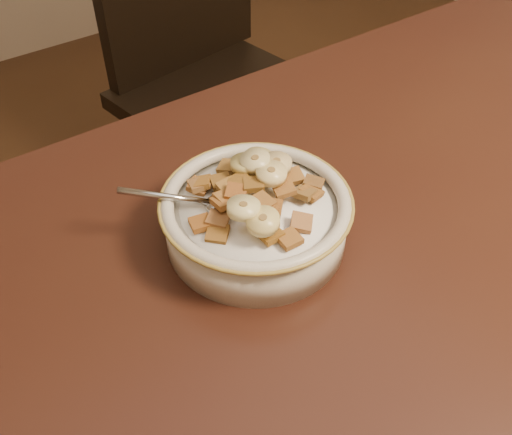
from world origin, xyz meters
TOP-DOWN VIEW (x-y plane):
  - chair at (0.16, 0.82)m, footprint 0.49×0.49m
  - cereal_bowl at (-0.24, 0.17)m, footprint 0.18×0.18m
  - milk at (-0.24, 0.17)m, footprint 0.15×0.15m
  - spoon at (-0.26, 0.19)m, footprint 0.06×0.05m
  - cereal_square_0 at (-0.27, 0.18)m, footprint 0.02×0.02m
  - cereal_square_1 at (-0.22, 0.12)m, footprint 0.03×0.03m
  - cereal_square_2 at (-0.26, 0.18)m, footprint 0.02×0.02m
  - cereal_square_3 at (-0.27, 0.22)m, footprint 0.02×0.02m
  - cereal_square_4 at (-0.24, 0.11)m, footprint 0.02×0.02m
  - cereal_square_5 at (-0.22, 0.20)m, footprint 0.03×0.03m
  - cereal_square_6 at (-0.28, 0.17)m, footprint 0.03×0.03m
  - cereal_square_7 at (-0.20, 0.20)m, footprint 0.03×0.03m
  - cereal_square_8 at (-0.29, 0.16)m, footprint 0.03×0.03m
  - cereal_square_9 at (-0.18, 0.18)m, footprint 0.03×0.03m
  - cereal_square_10 at (-0.19, 0.21)m, footprint 0.02×0.02m
  - cereal_square_11 at (-0.27, 0.23)m, footprint 0.03×0.03m
  - cereal_square_12 at (-0.21, 0.16)m, footprint 0.03×0.03m
  - cereal_square_13 at (-0.17, 0.16)m, footprint 0.03×0.03m
  - cereal_square_14 at (-0.23, 0.18)m, footprint 0.03×0.03m
  - cereal_square_15 at (-0.24, 0.14)m, footprint 0.03×0.03m
  - cereal_square_16 at (-0.30, 0.18)m, footprint 0.02×0.02m
  - cereal_square_17 at (-0.27, 0.22)m, footprint 0.03×0.03m
  - cereal_square_18 at (-0.25, 0.21)m, footprint 0.03×0.03m
  - cereal_square_19 at (-0.24, 0.15)m, footprint 0.02×0.02m
  - cereal_square_20 at (-0.21, 0.19)m, footprint 0.03×0.03m
  - cereal_square_21 at (-0.19, 0.15)m, footprint 0.03×0.03m
  - cereal_square_22 at (-0.25, 0.19)m, footprint 0.02×0.02m
  - cereal_square_23 at (-0.23, 0.23)m, footprint 0.03×0.03m
  - cereal_square_24 at (-0.25, 0.18)m, footprint 0.03×0.03m
  - cereal_square_25 at (-0.25, 0.12)m, footprint 0.02×0.02m
  - cereal_square_26 at (-0.24, 0.19)m, footprint 0.02×0.02m
  - cereal_square_27 at (-0.18, 0.15)m, footprint 0.02×0.03m
  - banana_slice_0 at (-0.21, 0.20)m, footprint 0.04×0.04m
  - banana_slice_1 at (-0.20, 0.21)m, footprint 0.04×0.04m
  - banana_slice_2 at (-0.26, 0.15)m, footprint 0.03×0.03m
  - banana_slice_3 at (-0.21, 0.18)m, footprint 0.04×0.04m
  - banana_slice_4 at (-0.22, 0.21)m, footprint 0.03×0.03m
  - banana_slice_5 at (-0.22, 0.20)m, footprint 0.04×0.04m
  - banana_slice_6 at (-0.20, 0.20)m, footprint 0.04×0.04m
  - banana_slice_7 at (-0.20, 0.19)m, footprint 0.04×0.04m
  - banana_slice_8 at (-0.26, 0.13)m, footprint 0.03×0.03m

SIDE VIEW (x-z plane):
  - chair at x=0.16m, z-range 0.00..0.97m
  - cereal_bowl at x=-0.24m, z-range 0.75..0.79m
  - milk at x=-0.24m, z-range 0.79..0.80m
  - spoon at x=-0.26m, z-range 0.79..0.80m
  - cereal_square_11 at x=-0.27m, z-range 0.79..0.80m
  - cereal_square_8 at x=-0.29m, z-range 0.79..0.80m
  - cereal_square_16 at x=-0.30m, z-range 0.80..0.80m
  - cereal_square_13 at x=-0.17m, z-range 0.80..0.81m
  - cereal_square_4 at x=-0.24m, z-range 0.80..0.80m
  - cereal_square_7 at x=-0.20m, z-range 0.80..0.81m
  - cereal_square_23 at x=-0.23m, z-range 0.80..0.81m
  - cereal_square_10 at x=-0.19m, z-range 0.80..0.81m
  - cereal_square_1 at x=-0.22m, z-range 0.80..0.81m
  - cereal_square_27 at x=-0.18m, z-range 0.80..0.81m
  - cereal_square_3 at x=-0.27m, z-range 0.80..0.81m
  - cereal_square_6 at x=-0.28m, z-range 0.80..0.81m
  - cereal_square_25 at x=-0.25m, z-range 0.80..0.81m
  - cereal_square_17 at x=-0.27m, z-range 0.80..0.81m
  - cereal_square_9 at x=-0.18m, z-range 0.80..0.81m
  - cereal_square_21 at x=-0.19m, z-range 0.80..0.81m
  - cereal_square_18 at x=-0.25m, z-range 0.80..0.81m
  - cereal_square_20 at x=-0.21m, z-range 0.80..0.81m
  - cereal_square_5 at x=-0.22m, z-range 0.80..0.82m
  - cereal_square_22 at x=-0.25m, z-range 0.81..0.82m
  - cereal_square_2 at x=-0.26m, z-range 0.80..0.82m
  - cereal_square_0 at x=-0.27m, z-range 0.81..0.82m
  - cereal_square_15 at x=-0.24m, z-range 0.81..0.82m
  - cereal_square_12 at x=-0.21m, z-range 0.81..0.82m
  - cereal_square_26 at x=-0.24m, z-range 0.81..0.82m
  - cereal_square_24 at x=-0.25m, z-range 0.81..0.82m
  - banana_slice_1 at x=-0.20m, z-range 0.81..0.82m
  - banana_slice_6 at x=-0.20m, z-range 0.81..0.82m
  - banana_slice_0 at x=-0.21m, z-range 0.81..0.82m
  - cereal_square_19 at x=-0.24m, z-range 0.81..0.82m
  - cereal_square_14 at x=-0.23m, z-range 0.81..0.82m
  - banana_slice_7 at x=-0.20m, z-range 0.81..0.82m
  - banana_slice_4 at x=-0.22m, z-range 0.81..0.83m
  - banana_slice_8 at x=-0.26m, z-range 0.81..0.83m
  - banana_slice_3 at x=-0.21m, z-range 0.82..0.83m
  - banana_slice_5 at x=-0.22m, z-range 0.82..0.83m
  - banana_slice_2 at x=-0.26m, z-range 0.82..0.83m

